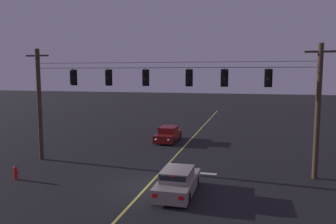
{
  "coord_description": "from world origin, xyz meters",
  "views": [
    {
      "loc": [
        5.6,
        -17.85,
        6.4
      ],
      "look_at": [
        0.0,
        4.64,
        3.72
      ],
      "focal_mm": 35.88,
      "sensor_mm": 36.0,
      "label": 1
    }
  ],
  "objects_px": {
    "traffic_light_leftmost": "(73,77)",
    "traffic_light_right_inner": "(189,78)",
    "traffic_light_centre": "(145,78)",
    "traffic_light_rightmost": "(224,78)",
    "car_oncoming_lead": "(168,134)",
    "car_waiting_near_lane": "(178,182)",
    "fire_hydrant": "(16,172)",
    "traffic_light_far_right": "(269,78)",
    "traffic_light_left_inner": "(108,78)"
  },
  "relations": [
    {
      "from": "fire_hydrant",
      "to": "traffic_light_rightmost",
      "type": "bearing_deg",
      "value": 20.75
    },
    {
      "from": "traffic_light_far_right",
      "to": "traffic_light_rightmost",
      "type": "bearing_deg",
      "value": 180.0
    },
    {
      "from": "traffic_light_leftmost",
      "to": "car_waiting_near_lane",
      "type": "height_order",
      "value": "traffic_light_leftmost"
    },
    {
      "from": "traffic_light_rightmost",
      "to": "car_oncoming_lead",
      "type": "xyz_separation_m",
      "value": [
        -5.85,
        8.87,
        -5.46
      ]
    },
    {
      "from": "traffic_light_centre",
      "to": "traffic_light_rightmost",
      "type": "relative_size",
      "value": 1.0
    },
    {
      "from": "fire_hydrant",
      "to": "traffic_light_left_inner",
      "type": "bearing_deg",
      "value": 47.88
    },
    {
      "from": "traffic_light_far_right",
      "to": "fire_hydrant",
      "type": "height_order",
      "value": "traffic_light_far_right"
    },
    {
      "from": "car_waiting_near_lane",
      "to": "fire_hydrant",
      "type": "relative_size",
      "value": 5.15
    },
    {
      "from": "traffic_light_left_inner",
      "to": "car_oncoming_lead",
      "type": "distance_m",
      "value": 10.62
    },
    {
      "from": "traffic_light_right_inner",
      "to": "fire_hydrant",
      "type": "distance_m",
      "value": 12.17
    },
    {
      "from": "car_oncoming_lead",
      "to": "traffic_light_far_right",
      "type": "bearing_deg",
      "value": -46.11
    },
    {
      "from": "traffic_light_left_inner",
      "to": "car_waiting_near_lane",
      "type": "bearing_deg",
      "value": -37.72
    },
    {
      "from": "traffic_light_left_inner",
      "to": "fire_hydrant",
      "type": "height_order",
      "value": "traffic_light_left_inner"
    },
    {
      "from": "traffic_light_left_inner",
      "to": "traffic_light_right_inner",
      "type": "distance_m",
      "value": 5.64
    },
    {
      "from": "traffic_light_leftmost",
      "to": "traffic_light_right_inner",
      "type": "distance_m",
      "value": 8.32
    },
    {
      "from": "traffic_light_far_right",
      "to": "traffic_light_leftmost",
      "type": "bearing_deg",
      "value": 180.0
    },
    {
      "from": "traffic_light_centre",
      "to": "traffic_light_leftmost",
      "type": "bearing_deg",
      "value": 180.0
    },
    {
      "from": "car_waiting_near_lane",
      "to": "traffic_light_far_right",
      "type": "bearing_deg",
      "value": 44.39
    },
    {
      "from": "traffic_light_left_inner",
      "to": "traffic_light_rightmost",
      "type": "relative_size",
      "value": 1.0
    },
    {
      "from": "traffic_light_far_right",
      "to": "car_waiting_near_lane",
      "type": "height_order",
      "value": "traffic_light_far_right"
    },
    {
      "from": "traffic_light_right_inner",
      "to": "traffic_light_far_right",
      "type": "bearing_deg",
      "value": 0.0
    },
    {
      "from": "traffic_light_leftmost",
      "to": "traffic_light_centre",
      "type": "xyz_separation_m",
      "value": [
        5.35,
        0.0,
        0.0
      ]
    },
    {
      "from": "traffic_light_rightmost",
      "to": "traffic_light_far_right",
      "type": "height_order",
      "value": "same"
    },
    {
      "from": "traffic_light_leftmost",
      "to": "traffic_light_left_inner",
      "type": "bearing_deg",
      "value": 0.0
    },
    {
      "from": "traffic_light_right_inner",
      "to": "car_oncoming_lead",
      "type": "distance_m",
      "value": 11.01
    },
    {
      "from": "traffic_light_centre",
      "to": "car_waiting_near_lane",
      "type": "distance_m",
      "value": 7.83
    },
    {
      "from": "traffic_light_left_inner",
      "to": "traffic_light_far_right",
      "type": "distance_m",
      "value": 10.6
    },
    {
      "from": "traffic_light_centre",
      "to": "traffic_light_far_right",
      "type": "height_order",
      "value": "same"
    },
    {
      "from": "car_waiting_near_lane",
      "to": "car_oncoming_lead",
      "type": "height_order",
      "value": "same"
    },
    {
      "from": "traffic_light_rightmost",
      "to": "traffic_light_far_right",
      "type": "bearing_deg",
      "value": 0.0
    },
    {
      "from": "traffic_light_centre",
      "to": "traffic_light_rightmost",
      "type": "bearing_deg",
      "value": 0.0
    },
    {
      "from": "car_oncoming_lead",
      "to": "traffic_light_left_inner",
      "type": "bearing_deg",
      "value": -103.12
    },
    {
      "from": "traffic_light_leftmost",
      "to": "traffic_light_right_inner",
      "type": "xyz_separation_m",
      "value": [
        8.32,
        0.0,
        0.0
      ]
    },
    {
      "from": "car_oncoming_lead",
      "to": "fire_hydrant",
      "type": "height_order",
      "value": "car_oncoming_lead"
    },
    {
      "from": "car_waiting_near_lane",
      "to": "car_oncoming_lead",
      "type": "xyz_separation_m",
      "value": [
        -3.85,
        13.44,
        -0.0
      ]
    },
    {
      "from": "traffic_light_centre",
      "to": "traffic_light_far_right",
      "type": "distance_m",
      "value": 7.92
    },
    {
      "from": "traffic_light_centre",
      "to": "car_oncoming_lead",
      "type": "height_order",
      "value": "traffic_light_centre"
    },
    {
      "from": "traffic_light_far_right",
      "to": "car_waiting_near_lane",
      "type": "relative_size",
      "value": 0.28
    },
    {
      "from": "traffic_light_far_right",
      "to": "traffic_light_right_inner",
      "type": "bearing_deg",
      "value": 180.0
    },
    {
      "from": "traffic_light_centre",
      "to": "fire_hydrant",
      "type": "bearing_deg",
      "value": -146.14
    },
    {
      "from": "traffic_light_far_right",
      "to": "car_waiting_near_lane",
      "type": "bearing_deg",
      "value": -135.61
    },
    {
      "from": "traffic_light_rightmost",
      "to": "fire_hydrant",
      "type": "distance_m",
      "value": 14.07
    },
    {
      "from": "traffic_light_centre",
      "to": "fire_hydrant",
      "type": "xyz_separation_m",
      "value": [
        -6.8,
        -4.56,
        -5.67
      ]
    },
    {
      "from": "traffic_light_rightmost",
      "to": "car_oncoming_lead",
      "type": "relative_size",
      "value": 0.28
    },
    {
      "from": "traffic_light_rightmost",
      "to": "car_waiting_near_lane",
      "type": "xyz_separation_m",
      "value": [
        -2.0,
        -4.58,
        -5.46
      ]
    },
    {
      "from": "traffic_light_left_inner",
      "to": "traffic_light_rightmost",
      "type": "height_order",
      "value": "same"
    },
    {
      "from": "traffic_light_centre",
      "to": "traffic_light_right_inner",
      "type": "distance_m",
      "value": 2.96
    },
    {
      "from": "traffic_light_right_inner",
      "to": "fire_hydrant",
      "type": "bearing_deg",
      "value": -154.95
    },
    {
      "from": "traffic_light_leftmost",
      "to": "car_waiting_near_lane",
      "type": "distance_m",
      "value": 11.17
    },
    {
      "from": "car_oncoming_lead",
      "to": "fire_hydrant",
      "type": "xyz_separation_m",
      "value": [
        -6.19,
        -13.43,
        -0.21
      ]
    }
  ]
}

